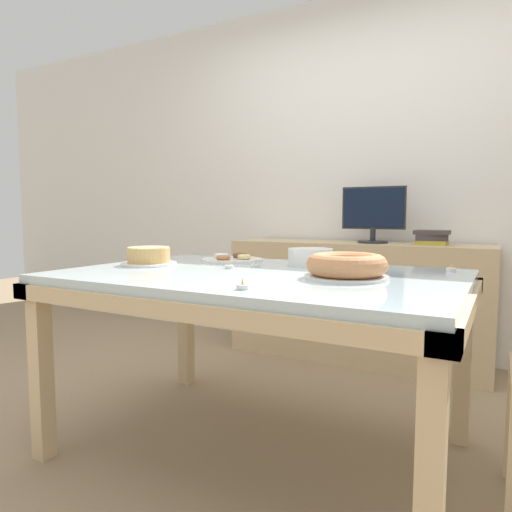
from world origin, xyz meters
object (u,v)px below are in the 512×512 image
at_px(book_stack, 432,237).
at_px(tealight_right_edge, 451,269).
at_px(pastry_platter, 232,259).
at_px(cake_golden_bundt, 346,266).
at_px(computer_monitor, 373,215).
at_px(tealight_near_cakes, 229,266).
at_px(tealight_near_front, 256,265).
at_px(plate_stack, 310,257).
at_px(cake_chocolate_round, 149,257).
at_px(tealight_left_edge, 243,286).

bearing_deg(book_stack, tealight_right_edge, -78.03).
bearing_deg(tealight_right_edge, pastry_platter, -175.82).
bearing_deg(cake_golden_bundt, computer_monitor, 100.67).
height_order(tealight_near_cakes, tealight_near_front, same).
relative_size(tealight_right_edge, tealight_near_front, 1.00).
bearing_deg(cake_golden_bundt, tealight_near_cakes, 174.81).
height_order(book_stack, plate_stack, book_stack).
bearing_deg(tealight_right_edge, cake_chocolate_round, -162.17).
xyz_separation_m(computer_monitor, tealight_near_front, (-0.20, -1.27, -0.23)).
bearing_deg(plate_stack, computer_monitor, 89.29).
bearing_deg(computer_monitor, tealight_right_edge, -59.84).
relative_size(tealight_left_edge, tealight_near_front, 1.00).
xyz_separation_m(computer_monitor, pastry_platter, (-0.44, -1.09, -0.22)).
xyz_separation_m(cake_golden_bundt, pastry_platter, (-0.71, 0.33, -0.03)).
bearing_deg(tealight_right_edge, plate_stack, -174.01).
bearing_deg(plate_stack, pastry_platter, -178.42).
height_order(cake_chocolate_round, tealight_near_cakes, cake_chocolate_round).
bearing_deg(book_stack, tealight_left_edge, -99.89).
xyz_separation_m(cake_golden_bundt, plate_stack, (-0.28, 0.34, -0.01)).
height_order(computer_monitor, book_stack, computer_monitor).
xyz_separation_m(computer_monitor, tealight_right_edge, (0.59, -1.02, -0.23)).
height_order(tealight_right_edge, tealight_near_cakes, same).
bearing_deg(tealight_right_edge, tealight_near_cakes, -157.81).
bearing_deg(tealight_near_cakes, cake_chocolate_round, -172.07).
xyz_separation_m(book_stack, tealight_left_edge, (-0.32, -1.83, -0.08)).
xyz_separation_m(plate_stack, tealight_left_edge, (0.07, -0.75, -0.03)).
xyz_separation_m(book_stack, plate_stack, (-0.39, -1.08, -0.05)).
height_order(cake_golden_bundt, pastry_platter, cake_golden_bundt).
height_order(pastry_platter, tealight_near_front, same).
height_order(tealight_right_edge, tealight_near_front, same).
bearing_deg(tealight_near_front, cake_chocolate_round, -161.56).
xyz_separation_m(cake_golden_bundt, tealight_near_front, (-0.47, 0.16, -0.04)).
distance_m(cake_chocolate_round, tealight_near_cakes, 0.42).
xyz_separation_m(plate_stack, tealight_right_edge, (0.60, 0.06, -0.03)).
relative_size(tealight_right_edge, tealight_near_cakes, 1.00).
relative_size(pastry_platter, plate_stack, 1.48).
height_order(cake_golden_bundt, tealight_near_front, cake_golden_bundt).
relative_size(computer_monitor, tealight_near_cakes, 10.60).
xyz_separation_m(book_stack, tealight_near_cakes, (-0.65, -1.37, -0.08)).
bearing_deg(cake_golden_bundt, tealight_left_edge, -117.55).
bearing_deg(cake_golden_bundt, tealight_right_edge, 51.38).
distance_m(book_stack, tealight_left_edge, 1.86).
bearing_deg(tealight_left_edge, tealight_right_edge, 56.57).
height_order(cake_chocolate_round, tealight_left_edge, cake_chocolate_round).
height_order(cake_golden_bundt, tealight_near_cakes, cake_golden_bundt).
bearing_deg(tealight_right_edge, book_stack, 101.97).
bearing_deg(cake_chocolate_round, tealight_near_cakes, 7.93).
xyz_separation_m(cake_chocolate_round, tealight_left_edge, (0.75, -0.40, -0.03)).
distance_m(computer_monitor, pastry_platter, 1.20).
height_order(book_stack, tealight_near_cakes, book_stack).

